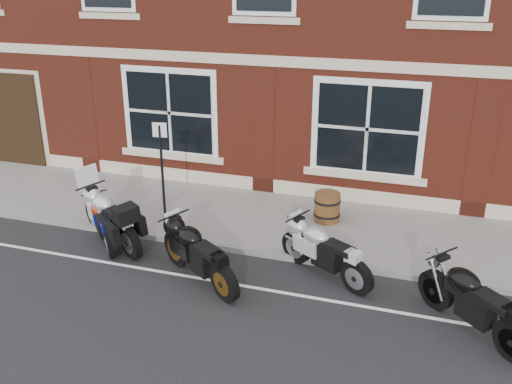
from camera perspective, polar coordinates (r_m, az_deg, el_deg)
ground at (r=10.41m, az=-1.46°, el=-9.94°), size 80.00×80.00×0.00m
sidewalk at (r=12.91m, az=2.96°, el=-3.03°), size 30.00×3.00×0.12m
kerb at (r=11.55m, az=0.88°, el=-6.17°), size 30.00×0.16×0.12m
moto_touring_silver at (r=12.26m, az=-14.29°, el=-2.23°), size 2.04×1.40×1.54m
moto_sport_red at (r=12.35m, az=-14.90°, el=-2.74°), size 1.34×1.56×0.87m
moto_sport_black at (r=10.52m, az=-5.71°, el=-5.91°), size 2.01×1.43×1.05m
moto_sport_silver at (r=10.70m, az=6.92°, el=-5.66°), size 1.95×1.26×0.99m
moto_naked_black at (r=9.73m, az=20.94°, el=-9.90°), size 1.75×1.73×1.04m
barrel_planter at (r=12.79m, az=7.12°, el=-1.51°), size 0.60×0.60×0.66m
parking_sign at (r=12.60m, az=-9.40°, el=2.69°), size 0.32×0.06×2.24m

